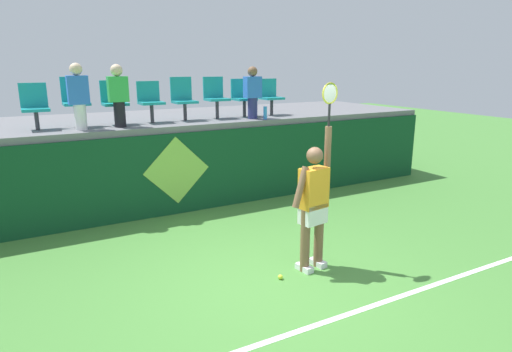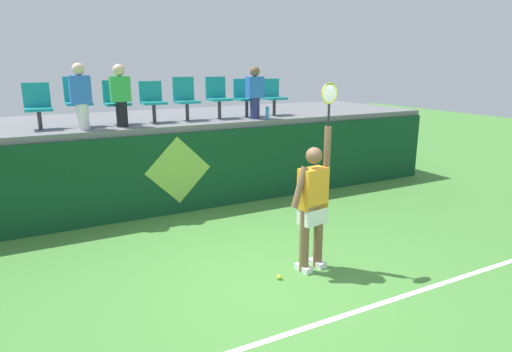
{
  "view_description": "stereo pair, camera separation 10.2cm",
  "coord_description": "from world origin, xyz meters",
  "views": [
    {
      "loc": [
        -2.71,
        -4.35,
        2.77
      ],
      "look_at": [
        0.34,
        1.2,
        1.15
      ],
      "focal_mm": 30.98,
      "sensor_mm": 36.0,
      "label": 1
    },
    {
      "loc": [
        -2.62,
        -4.4,
        2.77
      ],
      "look_at": [
        0.34,
        1.2,
        1.15
      ],
      "focal_mm": 30.98,
      "sensor_mm": 36.0,
      "label": 2
    }
  ],
  "objects": [
    {
      "name": "court_back_wall",
      "position": [
        0.0,
        3.43,
        0.77
      ],
      "size": [
        12.09,
        0.2,
        1.53
      ],
      "primitive_type": "cube",
      "color": "#0F4223",
      "rests_on": "ground_plane"
    },
    {
      "name": "tennis_player",
      "position": [
        0.69,
        0.23,
        0.97
      ],
      "size": [
        0.75,
        0.31,
        2.53
      ],
      "color": "white",
      "rests_on": "ground_plane"
    },
    {
      "name": "spectator_1",
      "position": [
        1.67,
        3.75,
        2.21
      ],
      "size": [
        0.34,
        0.2,
        1.06
      ],
      "color": "navy",
      "rests_on": "spectator_platform"
    },
    {
      "name": "stadium_chair_2",
      "position": [
        -1.03,
        4.2,
        2.11
      ],
      "size": [
        0.44,
        0.42,
        0.81
      ],
      "color": "#38383D",
      "rests_on": "spectator_platform"
    },
    {
      "name": "stadium_chair_0",
      "position": [
        -2.36,
        4.2,
        2.08
      ],
      "size": [
        0.44,
        0.42,
        0.79
      ],
      "color": "#38383D",
      "rests_on": "spectator_platform"
    },
    {
      "name": "wall_signage_mount",
      "position": [
        -0.17,
        3.33,
        0.0
      ],
      "size": [
        1.27,
        0.01,
        1.48
      ],
      "color": "#0F4223",
      "rests_on": "ground_plane"
    },
    {
      "name": "stadium_chair_6",
      "position": [
        1.67,
        4.2,
        2.1
      ],
      "size": [
        0.44,
        0.42,
        0.8
      ],
      "color": "#38383D",
      "rests_on": "spectator_platform"
    },
    {
      "name": "spectator_2",
      "position": [
        -1.03,
        3.8,
        2.24
      ],
      "size": [
        0.34,
        0.21,
        1.11
      ],
      "color": "black",
      "rests_on": "spectator_platform"
    },
    {
      "name": "water_bottle",
      "position": [
        1.83,
        3.52,
        1.79
      ],
      "size": [
        0.07,
        0.07,
        0.26
      ],
      "primitive_type": "cylinder",
      "color": "#338CE5",
      "rests_on": "spectator_platform"
    },
    {
      "name": "stadium_chair_1",
      "position": [
        -1.69,
        4.2,
        2.15
      ],
      "size": [
        0.44,
        0.42,
        0.89
      ],
      "color": "#38383D",
      "rests_on": "spectator_platform"
    },
    {
      "name": "ground_plane",
      "position": [
        0.0,
        0.0,
        0.0
      ],
      "size": [
        40.0,
        40.0,
        0.0
      ],
      "primitive_type": "plane",
      "color": "#478438"
    },
    {
      "name": "stadium_chair_5",
      "position": [
        1.03,
        4.2,
        2.13
      ],
      "size": [
        0.44,
        0.42,
        0.85
      ],
      "color": "#38383D",
      "rests_on": "spectator_platform"
    },
    {
      "name": "stadium_chair_7",
      "position": [
        2.35,
        4.2,
        2.09
      ],
      "size": [
        0.44,
        0.42,
        0.79
      ],
      "color": "#38383D",
      "rests_on": "spectator_platform"
    },
    {
      "name": "stadium_chair_3",
      "position": [
        -0.35,
        4.19,
        2.1
      ],
      "size": [
        0.44,
        0.42,
        0.79
      ],
      "color": "#38383D",
      "rests_on": "spectator_platform"
    },
    {
      "name": "court_baseline_stripe",
      "position": [
        0.0,
        -0.94,
        0.0
      ],
      "size": [
        10.88,
        0.08,
        0.01
      ],
      "primitive_type": "cube",
      "color": "white",
      "rests_on": "ground_plane"
    },
    {
      "name": "tennis_ball",
      "position": [
        0.14,
        0.15,
        0.03
      ],
      "size": [
        0.07,
        0.07,
        0.07
      ],
      "primitive_type": "sphere",
      "color": "#D1E533",
      "rests_on": "ground_plane"
    },
    {
      "name": "spectator_platform",
      "position": [
        0.0,
        4.98,
        1.59
      ],
      "size": [
        12.09,
        3.2,
        0.12
      ],
      "primitive_type": "cube",
      "color": "slate",
      "rests_on": "court_back_wall"
    },
    {
      "name": "spectator_0",
      "position": [
        -1.69,
        3.77,
        2.25
      ],
      "size": [
        0.34,
        0.21,
        1.13
      ],
      "color": "white",
      "rests_on": "spectator_platform"
    },
    {
      "name": "stadium_chair_4",
      "position": [
        0.33,
        4.2,
        2.12
      ],
      "size": [
        0.44,
        0.42,
        0.86
      ],
      "color": "#38383D",
      "rests_on": "spectator_platform"
    }
  ]
}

